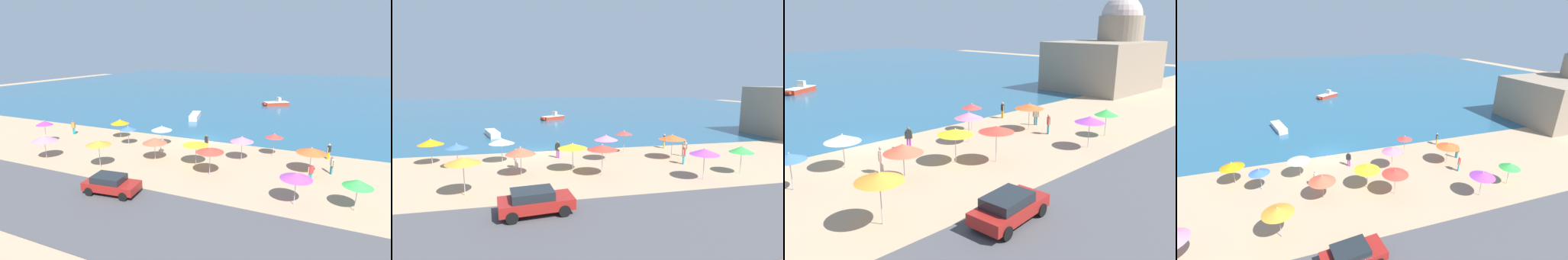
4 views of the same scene
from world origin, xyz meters
TOP-DOWN VIEW (x-y plane):
  - ground_plane at (0.00, 0.00)m, footprint 160.00×160.00m
  - sea at (0.00, 55.00)m, footprint 150.00×110.00m
  - beach_umbrella_0 at (6.01, -4.93)m, footprint 2.19×2.19m
  - beach_umbrella_1 at (8.61, -2.39)m, footprint 1.74×1.74m
  - beach_umbrella_2 at (-9.39, -3.07)m, footprint 2.16×2.16m
  - beach_umbrella_3 at (2.43, -7.66)m, footprint 2.41×2.41m
  - beach_umbrella_4 at (-6.91, -4.92)m, footprint 1.84×1.84m
  - beach_umbrella_5 at (-1.70, -7.97)m, footprint 2.34×2.34m
  - beach_umbrella_6 at (-3.37, -3.64)m, footprint 2.27×2.27m
  - beach_umbrella_7 at (12.22, -5.73)m, footprint 2.50×2.50m
  - beach_umbrella_9 at (11.58, -11.95)m, footprint 2.16×2.16m
  - beach_umbrella_10 at (15.34, -11.20)m, footprint 1.88×1.88m
  - beach_umbrella_11 at (-5.22, -11.68)m, footprint 2.23×2.23m
  - beach_umbrella_13 at (4.46, -9.40)m, footprint 2.35×2.35m
  - bather_1 at (-2.08, -6.01)m, footprint 0.47×0.40m
  - bather_2 at (1.74, -3.15)m, footprint 0.52×0.35m
  - bather_3 at (13.67, -1.22)m, footprint 0.37×0.51m
  - bather_4 at (12.36, -7.71)m, footprint 0.42×0.44m
  - bather_5 at (13.93, -5.13)m, footprint 0.35×0.52m
  - parked_car_1 at (-0.94, -15.53)m, footprint 4.21×2.27m
  - skiff_nearshore at (4.28, 27.15)m, footprint 4.85×4.06m
  - skiff_offshore at (-5.46, 10.47)m, footprint 2.46×5.12m
  - harbor_fortress at (38.34, 1.45)m, footprint 14.44×11.43m

SIDE VIEW (x-z plane):
  - ground_plane at x=0.00m, z-range 0.00..0.00m
  - sea at x=0.00m, z-range 0.00..0.05m
  - skiff_offshore at x=-5.46m, z-range 0.05..0.79m
  - skiff_nearshore at x=4.28m, z-range -0.31..1.22m
  - parked_car_1 at x=-0.94m, z-range 0.11..1.49m
  - bather_3 at x=13.67m, z-range 0.09..1.67m
  - bather_5 at x=13.93m, z-range 0.10..1.73m
  - bather_2 at x=1.74m, z-range 0.10..1.75m
  - bather_4 at x=12.36m, z-range 0.10..1.77m
  - bather_1 at x=-2.08m, z-range 0.10..1.80m
  - beach_umbrella_4 at x=-6.91m, z-range 0.83..2.99m
  - beach_umbrella_5 at x=-1.70m, z-range 0.80..3.08m
  - beach_umbrella_6 at x=-3.37m, z-range 0.83..3.08m
  - beach_umbrella_10 at x=15.34m, z-range 0.82..3.09m
  - beach_umbrella_2 at x=-9.39m, z-range 0.85..3.18m
  - beach_umbrella_3 at x=2.43m, z-range 0.91..3.24m
  - beach_umbrella_7 at x=12.22m, z-range 0.90..3.27m
  - beach_umbrella_1 at x=8.61m, z-range 0.92..3.26m
  - beach_umbrella_9 at x=11.58m, z-range 0.92..3.34m
  - beach_umbrella_0 at x=6.01m, z-range 0.92..3.35m
  - beach_umbrella_13 at x=4.46m, z-range 0.99..3.47m
  - beach_umbrella_11 at x=-5.22m, z-range 1.02..3.62m
  - harbor_fortress at x=38.34m, z-range -1.98..10.89m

